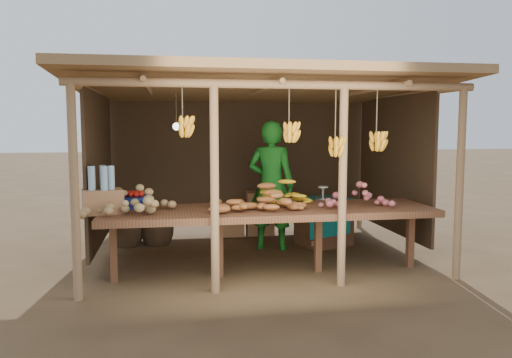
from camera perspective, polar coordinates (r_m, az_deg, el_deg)
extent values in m
plane|color=brown|center=(6.99, 0.00, -8.59)|extent=(60.00, 60.00, 0.00)
cylinder|color=#9C7551|center=(5.29, -20.04, -1.52)|extent=(0.09, 0.09, 2.20)
cylinder|color=#9C7551|center=(6.14, 22.25, -0.62)|extent=(0.09, 0.09, 2.20)
cylinder|color=#9C7551|center=(8.25, -16.39, 1.15)|extent=(0.09, 0.09, 2.20)
cylinder|color=#9C7551|center=(8.82, 11.87, 1.56)|extent=(0.09, 0.09, 2.20)
cylinder|color=#9C7551|center=(5.23, -4.75, -1.27)|extent=(0.09, 0.09, 2.20)
cylinder|color=#9C7551|center=(5.53, 9.86, -0.94)|extent=(0.09, 0.09, 2.20)
cylinder|color=#9C7551|center=(5.31, 2.82, 10.75)|extent=(4.40, 0.09, 0.09)
cylinder|color=#9C7551|center=(8.26, -1.80, 9.03)|extent=(4.40, 0.09, 0.09)
cube|color=#A1774B|center=(6.79, 0.00, 10.47)|extent=(4.70, 3.50, 0.28)
cube|color=#42301E|center=(8.25, -1.76, 2.15)|extent=(4.20, 0.04, 1.98)
cube|color=#42301E|center=(6.95, -17.45, 1.18)|extent=(0.04, 2.40, 1.98)
cube|color=#42301E|center=(7.61, 15.36, 1.63)|extent=(0.04, 2.40, 1.98)
cube|color=brown|center=(5.92, 1.58, -3.73)|extent=(3.90, 1.05, 0.08)
cube|color=brown|center=(5.92, -15.95, -7.92)|extent=(0.08, 0.08, 0.72)
cube|color=brown|center=(5.91, -4.20, -7.72)|extent=(0.08, 0.08, 0.72)
cube|color=brown|center=(6.14, 7.11, -7.23)|extent=(0.08, 0.08, 0.72)
cube|color=brown|center=(6.58, 17.21, -6.55)|extent=(0.08, 0.08, 0.72)
cylinder|color=navy|center=(6.12, -13.62, -2.56)|extent=(0.38, 0.38, 0.13)
cube|color=#9D6C46|center=(5.81, -17.11, -2.45)|extent=(0.49, 0.42, 0.27)
imported|color=#19711E|center=(7.16, 1.73, -0.72)|extent=(0.80, 0.68, 1.85)
cube|color=brown|center=(7.55, 7.75, -5.10)|extent=(0.86, 0.80, 0.63)
cube|color=#0B7C7E|center=(7.49, 7.79, -2.49)|extent=(0.96, 0.90, 0.06)
cube|color=#9D6C46|center=(8.15, 0.45, -5.12)|extent=(0.46, 0.38, 0.35)
cube|color=#9D6C46|center=(8.09, 0.45, -2.70)|extent=(0.46, 0.38, 0.35)
cube|color=#9D6C46|center=(8.08, -2.91, -5.22)|extent=(0.46, 0.38, 0.35)
ellipsoid|color=#42301E|center=(7.67, -14.57, -5.28)|extent=(0.49, 0.49, 0.66)
ellipsoid|color=#42301E|center=(7.64, -11.23, -5.24)|extent=(0.49, 0.49, 0.66)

